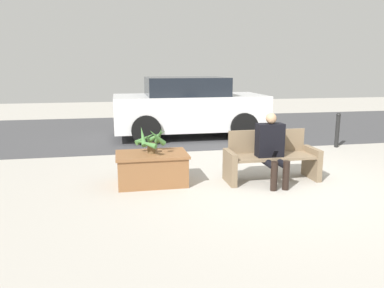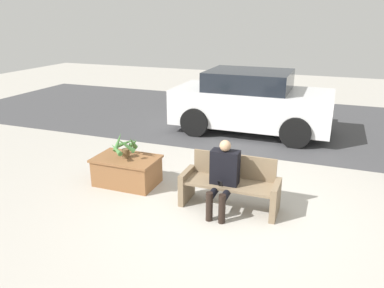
% 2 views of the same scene
% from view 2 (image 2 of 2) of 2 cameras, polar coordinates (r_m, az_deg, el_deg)
% --- Properties ---
extents(ground_plane, '(30.00, 30.00, 0.00)m').
position_cam_2_polar(ground_plane, '(5.82, 5.76, -10.75)').
color(ground_plane, '#ADA89E').
extents(road_surface, '(20.00, 6.00, 0.01)m').
position_cam_2_polar(road_surface, '(10.96, 13.55, 3.26)').
color(road_surface, '#424244').
rests_on(road_surface, ground_plane).
extents(bench, '(1.52, 0.54, 0.81)m').
position_cam_2_polar(bench, '(5.92, 5.87, -6.13)').
color(bench, '#7A664C').
rests_on(bench, ground_plane).
extents(person_seated, '(0.43, 0.61, 1.13)m').
position_cam_2_polar(person_seated, '(5.68, 4.77, -4.65)').
color(person_seated, black).
rests_on(person_seated, ground_plane).
extents(planter_box, '(1.12, 0.73, 0.50)m').
position_cam_2_polar(planter_box, '(6.79, -9.89, -3.88)').
color(planter_box, brown).
rests_on(planter_box, ground_plane).
extents(potted_plant, '(0.55, 0.57, 0.44)m').
position_cam_2_polar(potted_plant, '(6.63, -10.10, -0.20)').
color(potted_plant, brown).
rests_on(potted_plant, planter_box).
extents(parked_car, '(3.94, 1.98, 1.57)m').
position_cam_2_polar(parked_car, '(9.74, 8.96, 6.36)').
color(parked_car, silver).
rests_on(parked_car, ground_plane).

